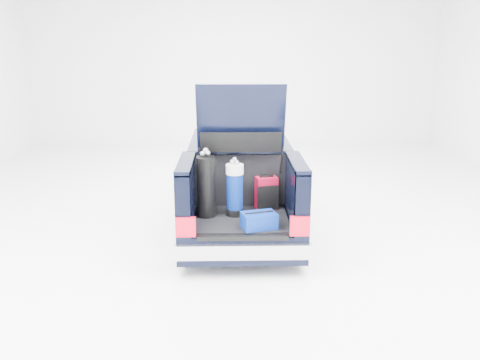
{
  "coord_description": "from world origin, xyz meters",
  "views": [
    {
      "loc": [
        -0.18,
        -8.32,
        3.04
      ],
      "look_at": [
        0.0,
        -0.5,
        0.89
      ],
      "focal_mm": 38.0,
      "sensor_mm": 36.0,
      "label": 1
    }
  ],
  "objects_px": {
    "red_suitcase": "(266,193)",
    "blue_golf_bag": "(235,189)",
    "black_golf_bag": "(206,186)",
    "blue_duffel": "(259,220)",
    "car": "(239,183)"
  },
  "relations": [
    {
      "from": "black_golf_bag",
      "to": "blue_duffel",
      "type": "bearing_deg",
      "value": -48.12
    },
    {
      "from": "car",
      "to": "blue_golf_bag",
      "type": "bearing_deg",
      "value": -93.69
    },
    {
      "from": "blue_golf_bag",
      "to": "blue_duffel",
      "type": "relative_size",
      "value": 1.66
    },
    {
      "from": "black_golf_bag",
      "to": "blue_golf_bag",
      "type": "bearing_deg",
      "value": -7.52
    },
    {
      "from": "black_golf_bag",
      "to": "blue_duffel",
      "type": "relative_size",
      "value": 1.91
    },
    {
      "from": "car",
      "to": "red_suitcase",
      "type": "bearing_deg",
      "value": -72.35
    },
    {
      "from": "red_suitcase",
      "to": "black_golf_bag",
      "type": "relative_size",
      "value": 0.53
    },
    {
      "from": "car",
      "to": "blue_duffel",
      "type": "relative_size",
      "value": 9.1
    },
    {
      "from": "red_suitcase",
      "to": "blue_golf_bag",
      "type": "relative_size",
      "value": 0.61
    },
    {
      "from": "blue_duffel",
      "to": "car",
      "type": "bearing_deg",
      "value": 80.85
    },
    {
      "from": "car",
      "to": "black_golf_bag",
      "type": "height_order",
      "value": "car"
    },
    {
      "from": "red_suitcase",
      "to": "black_golf_bag",
      "type": "height_order",
      "value": "black_golf_bag"
    },
    {
      "from": "car",
      "to": "black_golf_bag",
      "type": "relative_size",
      "value": 4.77
    },
    {
      "from": "red_suitcase",
      "to": "blue_golf_bag",
      "type": "bearing_deg",
      "value": -164.18
    },
    {
      "from": "car",
      "to": "blue_duffel",
      "type": "bearing_deg",
      "value": -83.62
    }
  ]
}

